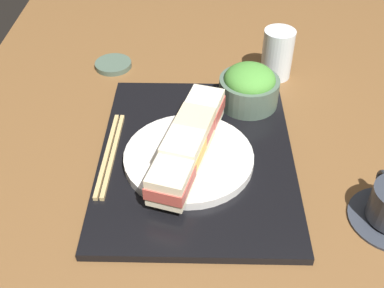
{
  "coord_description": "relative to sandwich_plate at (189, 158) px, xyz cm",
  "views": [
    {
      "loc": [
        58.45,
        -3.29,
        54.72
      ],
      "look_at": [
        1.77,
        -4.44,
        5.0
      ],
      "focal_mm": 43.95,
      "sensor_mm": 36.0,
      "label": 1
    }
  ],
  "objects": [
    {
      "name": "ground_plane",
      "position": [
        -2.02,
        4.98,
        -3.68
      ],
      "size": [
        140.0,
        100.0,
        3.0
      ],
      "primitive_type": "cube",
      "color": "brown"
    },
    {
      "name": "serving_tray",
      "position": [
        -2.2,
        1.26,
        -1.48
      ],
      "size": [
        41.85,
        32.36,
        1.4
      ],
      "primitive_type": "cube",
      "color": "black",
      "rests_on": "ground_plane"
    },
    {
      "name": "sandwich_plate",
      "position": [
        0.0,
        0.0,
        0.0
      ],
      "size": [
        21.31,
        21.31,
        1.56
      ],
      "primitive_type": "cylinder",
      "color": "silver",
      "rests_on": "serving_tray"
    },
    {
      "name": "sandwich_nearmost",
      "position": [
        -8.74,
        2.45,
        3.43
      ],
      "size": [
        8.34,
        7.58,
        5.29
      ],
      "color": "#EFE5C1",
      "rests_on": "sandwich_plate"
    },
    {
      "name": "sandwich_inner_near",
      "position": [
        -2.91,
        0.82,
        3.58
      ],
      "size": [
        7.85,
        7.24,
        5.59
      ],
      "color": "beige",
      "rests_on": "sandwich_plate"
    },
    {
      "name": "sandwich_inner_far",
      "position": [
        2.91,
        -0.82,
        3.62
      ],
      "size": [
        8.22,
        7.44,
        5.67
      ],
      "color": "#EFE5C1",
      "rests_on": "sandwich_plate"
    },
    {
      "name": "sandwich_farmost",
      "position": [
        8.74,
        -2.45,
        3.28
      ],
      "size": [
        8.32,
        7.56,
        5.01
      ],
      "color": "#EFE5C1",
      "rests_on": "sandwich_plate"
    },
    {
      "name": "salad_bowl",
      "position": [
        -16.52,
        10.84,
        2.99
      ],
      "size": [
        11.2,
        11.2,
        7.94
      ],
      "color": "#4C6051",
      "rests_on": "serving_tray"
    },
    {
      "name": "chopsticks_pair",
      "position": [
        -1.18,
        -13.18,
        -0.43
      ],
      "size": [
        20.42,
        2.18,
        0.7
      ],
      "color": "tan",
      "rests_on": "serving_tray"
    },
    {
      "name": "drinking_glass",
      "position": [
        -28.46,
        17.48,
        3.0
      ],
      "size": [
        6.36,
        6.36,
        10.36
      ],
      "primitive_type": "cylinder",
      "color": "silver",
      "rests_on": "ground_plane"
    },
    {
      "name": "small_sauce_dish",
      "position": [
        -31.12,
        -17.18,
        -1.63
      ],
      "size": [
        7.86,
        7.86,
        1.11
      ],
      "primitive_type": "cylinder",
      "color": "#4C6051",
      "rests_on": "ground_plane"
    }
  ]
}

